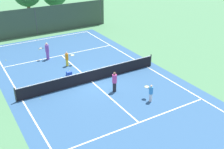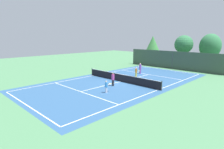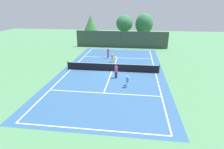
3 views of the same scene
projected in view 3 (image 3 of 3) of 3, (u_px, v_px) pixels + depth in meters
ground_plane at (112, 71)px, 23.87m from camera, size 80.00×80.00×0.00m
court_surface at (112, 71)px, 23.87m from camera, size 13.00×25.00×0.01m
tennis_net at (112, 67)px, 23.69m from camera, size 11.90×0.10×1.10m
perimeter_fence at (121, 39)px, 36.28m from camera, size 18.00×0.12×3.20m
tree_0 at (144, 24)px, 39.90m from camera, size 3.74×3.56×6.30m
tree_1 at (91, 23)px, 40.30m from camera, size 3.07×3.07×5.95m
tree_2 at (124, 24)px, 38.65m from camera, size 3.45×3.45×6.03m
player_0 at (108, 53)px, 29.48m from camera, size 0.92×0.61×1.63m
player_1 at (112, 58)px, 27.23m from camera, size 0.85×0.33×1.33m
player_2 at (116, 71)px, 21.40m from camera, size 0.34×0.34×1.59m
player_3 at (127, 81)px, 19.01m from camera, size 0.35×0.85×1.28m
ball_crate at (106, 65)px, 25.73m from camera, size 0.42×0.34×0.43m
tennis_ball_0 at (139, 52)px, 33.58m from camera, size 0.07×0.07×0.07m
tennis_ball_1 at (78, 71)px, 23.93m from camera, size 0.07×0.07×0.07m
tennis_ball_2 at (89, 54)px, 31.78m from camera, size 0.07×0.07×0.07m
tennis_ball_3 at (111, 53)px, 32.37m from camera, size 0.07×0.07×0.07m
tennis_ball_4 at (107, 80)px, 20.91m from camera, size 0.07×0.07×0.07m
tennis_ball_5 at (89, 52)px, 33.28m from camera, size 0.07×0.07×0.07m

